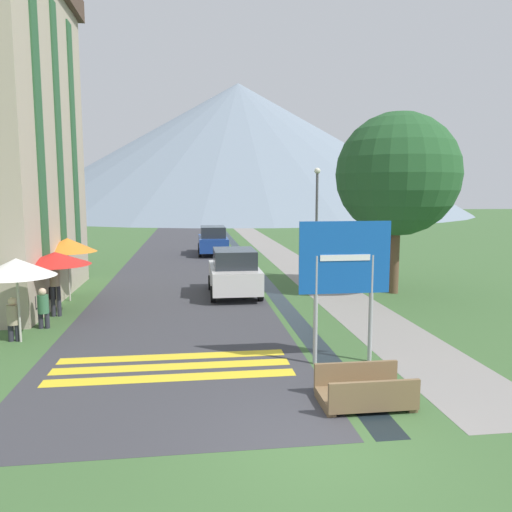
% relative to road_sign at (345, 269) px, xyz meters
% --- Properties ---
extents(ground_plane, '(160.00, 160.00, 0.00)m').
position_rel_road_sign_xyz_m(ground_plane, '(-1.48, 16.29, -2.24)').
color(ground_plane, '#3D6033').
extents(road, '(6.40, 60.00, 0.01)m').
position_rel_road_sign_xyz_m(road, '(-3.98, 26.29, -2.24)').
color(road, '#38383D').
rests_on(road, ground_plane).
extents(footpath, '(2.20, 60.00, 0.01)m').
position_rel_road_sign_xyz_m(footpath, '(2.12, 26.29, -2.24)').
color(footpath, gray).
rests_on(footpath, ground_plane).
extents(drainage_channel, '(0.60, 60.00, 0.00)m').
position_rel_road_sign_xyz_m(drainage_channel, '(-0.28, 26.29, -2.24)').
color(drainage_channel, black).
rests_on(drainage_channel, ground_plane).
extents(crosswalk_marking, '(5.44, 1.84, 0.01)m').
position_rel_road_sign_xyz_m(crosswalk_marking, '(-3.98, 0.23, -2.24)').
color(crosswalk_marking, yellow).
rests_on(crosswalk_marking, ground_plane).
extents(mountain_distant, '(83.85, 83.85, 24.09)m').
position_rel_road_sign_xyz_m(mountain_distant, '(5.55, 84.94, 9.80)').
color(mountain_distant, slate).
rests_on(mountain_distant, ground_plane).
extents(road_sign, '(2.15, 0.11, 3.35)m').
position_rel_road_sign_xyz_m(road_sign, '(0.00, 0.00, 0.00)').
color(road_sign, '#9E9EA3').
rests_on(road_sign, ground_plane).
extents(footbridge, '(1.70, 1.10, 0.65)m').
position_rel_road_sign_xyz_m(footbridge, '(-0.28, -2.29, -2.02)').
color(footbridge, brown).
rests_on(footbridge, ground_plane).
extents(parked_car_near, '(1.93, 3.80, 1.82)m').
position_rel_road_sign_xyz_m(parked_car_near, '(-1.88, 8.04, -1.34)').
color(parked_car_near, silver).
rests_on(parked_car_near, ground_plane).
extents(parked_car_far, '(1.88, 4.36, 1.82)m').
position_rel_road_sign_xyz_m(parked_car_far, '(-2.16, 20.88, -1.33)').
color(parked_car_far, navy).
rests_on(parked_car_far, ground_plane).
extents(cafe_chair_middle, '(0.40, 0.40, 0.85)m').
position_rel_road_sign_xyz_m(cafe_chair_middle, '(-8.45, 4.72, -1.73)').
color(cafe_chair_middle, black).
rests_on(cafe_chair_middle, ground_plane).
extents(cafe_chair_far_left, '(0.40, 0.40, 0.85)m').
position_rel_road_sign_xyz_m(cafe_chair_far_left, '(-8.23, 6.34, -1.73)').
color(cafe_chair_far_left, black).
rests_on(cafe_chair_far_left, ground_plane).
extents(cafe_chair_far_right, '(0.40, 0.40, 0.85)m').
position_rel_road_sign_xyz_m(cafe_chair_far_right, '(-8.18, 6.19, -1.73)').
color(cafe_chair_far_right, black).
rests_on(cafe_chair_far_right, ground_plane).
extents(cafe_umbrella_front_white, '(2.02, 2.02, 2.27)m').
position_rel_road_sign_xyz_m(cafe_umbrella_front_white, '(-8.11, 2.71, -0.21)').
color(cafe_umbrella_front_white, '#B7B2A8').
rests_on(cafe_umbrella_front_white, ground_plane).
extents(cafe_umbrella_middle_red, '(2.23, 2.23, 2.11)m').
position_rel_road_sign_xyz_m(cafe_umbrella_middle_red, '(-7.84, 5.47, -0.35)').
color(cafe_umbrella_middle_red, '#B7B2A8').
rests_on(cafe_umbrella_middle_red, ground_plane).
extents(cafe_umbrella_rear_orange, '(2.07, 2.07, 2.34)m').
position_rel_road_sign_xyz_m(cafe_umbrella_rear_orange, '(-8.00, 7.83, -0.17)').
color(cafe_umbrella_rear_orange, '#B7B2A8').
rests_on(cafe_umbrella_rear_orange, ground_plane).
extents(person_seated_near, '(0.32, 0.32, 1.21)m').
position_rel_road_sign_xyz_m(person_seated_near, '(-8.29, 2.81, -1.58)').
color(person_seated_near, '#282833').
rests_on(person_seated_near, ground_plane).
extents(person_seated_far, '(0.32, 0.32, 1.21)m').
position_rel_road_sign_xyz_m(person_seated_far, '(-7.87, 4.03, -1.57)').
color(person_seated_far, '#282833').
rests_on(person_seated_far, ground_plane).
extents(person_standing_terrace, '(0.32, 0.32, 1.87)m').
position_rel_road_sign_xyz_m(person_standing_terrace, '(-7.89, 5.50, -1.15)').
color(person_standing_terrace, '#282833').
rests_on(person_standing_terrace, ground_plane).
extents(streetlamp, '(0.28, 0.28, 5.10)m').
position_rel_road_sign_xyz_m(streetlamp, '(2.26, 11.54, 0.78)').
color(streetlamp, '#515156').
rests_on(streetlamp, ground_plane).
extents(tree_by_path, '(4.77, 4.77, 7.07)m').
position_rel_road_sign_xyz_m(tree_by_path, '(4.46, 7.67, 2.43)').
color(tree_by_path, brown).
rests_on(tree_by_path, ground_plane).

